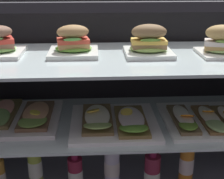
{
  "coord_description": "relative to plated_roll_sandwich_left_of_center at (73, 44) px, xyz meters",
  "views": [
    {
      "loc": [
        -0.07,
        -1.22,
        0.95
      ],
      "look_at": [
        0.0,
        0.0,
        0.49
      ],
      "focal_mm": 53.28,
      "sensor_mm": 36.0,
      "label": 1
    }
  ],
  "objects": [
    {
      "name": "juice_bottle_front_fourth",
      "position": [
        -0.18,
        -0.03,
        -0.53
      ],
      "size": [
        0.06,
        0.06,
        0.25
      ],
      "color": "#B3CE47",
      "rests_on": "case_base_deck"
    },
    {
      "name": "plated_roll_sandwich_near_right_corner",
      "position": [
        0.57,
        -0.04,
        0.01
      ],
      "size": [
        0.17,
        0.17,
        0.12
      ],
      "color": "white",
      "rests_on": "shelf_upper_glass"
    },
    {
      "name": "case_frame",
      "position": [
        0.15,
        0.1,
        -0.2
      ],
      "size": [
        1.32,
        0.54,
        0.85
      ],
      "color": "#333338",
      "rests_on": "ground"
    },
    {
      "name": "juice_bottle_back_center",
      "position": [
        0.15,
        -0.03,
        -0.53
      ],
      "size": [
        0.07,
        0.07,
        0.25
      ],
      "color": "white",
      "rests_on": "case_base_deck"
    },
    {
      "name": "shelf_upper_glass",
      "position": [
        0.15,
        -0.04,
        -0.05
      ],
      "size": [
        1.27,
        0.49,
        0.01
      ],
      "primitive_type": "cube",
      "color": "silver",
      "rests_on": "riser_upper_tier"
    },
    {
      "name": "plated_roll_sandwich_far_left",
      "position": [
        0.29,
        -0.02,
        0.0
      ],
      "size": [
        0.18,
        0.18,
        0.12
      ],
      "color": "white",
      "rests_on": "shelf_upper_glass"
    },
    {
      "name": "riser_lower_tier",
      "position": [
        0.15,
        -0.04,
        -0.48
      ],
      "size": [
        1.25,
        0.47,
        0.31
      ],
      "color": "silver",
      "rests_on": "case_base_deck"
    },
    {
      "name": "open_sandwich_tray_near_left_corner",
      "position": [
        0.52,
        -0.09,
        -0.29
      ],
      "size": [
        0.34,
        0.34,
        0.06
      ],
      "color": "white",
      "rests_on": "shelf_lower_glass"
    },
    {
      "name": "juice_bottle_front_right_end",
      "position": [
        0.47,
        -0.04,
        -0.53
      ],
      "size": [
        0.06,
        0.06,
        0.24
      ],
      "color": "orange",
      "rests_on": "case_base_deck"
    },
    {
      "name": "open_sandwich_tray_mid_left",
      "position": [
        -0.24,
        -0.02,
        -0.29
      ],
      "size": [
        0.34,
        0.34,
        0.06
      ],
      "color": "white",
      "rests_on": "shelf_lower_glass"
    },
    {
      "name": "juice_bottle_back_right",
      "position": [
        -0.01,
        -0.04,
        -0.56
      ],
      "size": [
        0.06,
        0.06,
        0.2
      ],
      "color": "maroon",
      "rests_on": "case_base_deck"
    },
    {
      "name": "riser_upper_tier",
      "position": [
        0.15,
        -0.04,
        -0.18
      ],
      "size": [
        1.25,
        0.47,
        0.26
      ],
      "color": "silver",
      "rests_on": "shelf_lower_glass"
    },
    {
      "name": "shelf_lower_glass",
      "position": [
        0.15,
        -0.04,
        -0.32
      ],
      "size": [
        1.27,
        0.49,
        0.01
      ],
      "primitive_type": "cube",
      "color": "silver",
      "rests_on": "riser_lower_tier"
    },
    {
      "name": "juice_bottle_near_post",
      "position": [
        0.32,
        -0.03,
        -0.56
      ],
      "size": [
        0.07,
        0.07,
        0.2
      ],
      "color": "#922A42",
      "rests_on": "case_base_deck"
    },
    {
      "name": "plated_roll_sandwich_left_of_center",
      "position": [
        0.0,
        0.0,
        0.0
      ],
      "size": [
        0.19,
        0.19,
        0.11
      ],
      "color": "white",
      "rests_on": "shelf_upper_glass"
    },
    {
      "name": "open_sandwich_tray_center",
      "position": [
        0.15,
        -0.09,
        -0.29
      ],
      "size": [
        0.34,
        0.34,
        0.06
      ],
      "color": "white",
      "rests_on": "shelf_lower_glass"
    }
  ]
}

